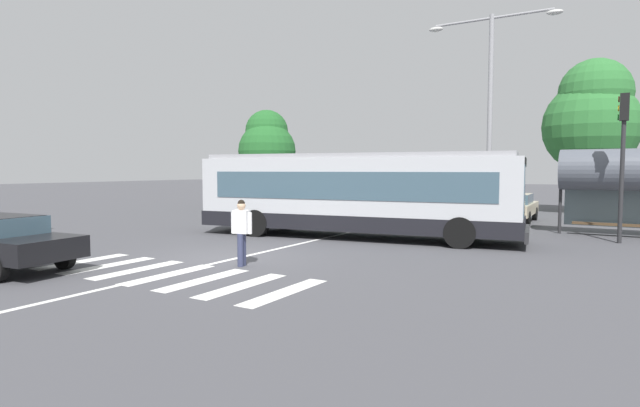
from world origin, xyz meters
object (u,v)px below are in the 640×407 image
parked_car_black (462,204)px  traffic_light_far_corner (623,144)px  parked_car_teal (407,202)px  parked_car_champagne (513,206)px  background_tree_left (267,145)px  parked_car_blue (325,199)px  bus_stop_shelter (627,171)px  pedestrian_crossing_street (242,229)px  parked_car_white (362,200)px  twin_arm_street_lamp (490,97)px  city_transit_bus (355,194)px  background_tree_right (592,117)px

parked_car_black → traffic_light_far_corner: 9.36m
parked_car_teal → parked_car_champagne: same height
parked_car_champagne → background_tree_left: 16.16m
parked_car_blue → bus_stop_shelter: size_ratio=1.00×
pedestrian_crossing_street → parked_car_blue: 16.98m
parked_car_white → traffic_light_far_corner: size_ratio=0.91×
pedestrian_crossing_street → parked_car_teal: bearing=95.4°
parked_car_teal → traffic_light_far_corner: (9.78, -5.60, 2.58)m
parked_car_champagne → twin_arm_street_lamp: 5.98m
city_transit_bus → pedestrian_crossing_street: 6.45m
pedestrian_crossing_street → traffic_light_far_corner: size_ratio=0.34×
parked_car_teal → background_tree_right: size_ratio=0.53×
parked_car_champagne → twin_arm_street_lamp: bearing=-94.8°
twin_arm_street_lamp → parked_car_black: bearing=118.4°
traffic_light_far_corner → city_transit_bus: bearing=-158.3°
traffic_light_far_corner → parked_car_white: bearing=155.9°
twin_arm_street_lamp → traffic_light_far_corner: bearing=-19.6°
parked_car_teal → background_tree_left: bearing=171.6°
city_transit_bus → background_tree_left: size_ratio=1.87×
pedestrian_crossing_street → parked_car_black: bearing=84.8°
parked_car_black → parked_car_champagne: size_ratio=1.00×
pedestrian_crossing_street → parked_car_black: 15.55m
background_tree_left → bus_stop_shelter: bearing=-14.6°
background_tree_right → parked_car_white: bearing=-149.2°
pedestrian_crossing_street → bus_stop_shelter: bus_stop_shelter is taller
bus_stop_shelter → traffic_light_far_corner: bearing=-95.3°
background_tree_right → bus_stop_shelter: bearing=-80.3°
parked_car_teal → traffic_light_far_corner: traffic_light_far_corner is taller
parked_car_teal → traffic_light_far_corner: bearing=-29.8°
parked_car_champagne → background_tree_right: 8.55m
twin_arm_street_lamp → background_tree_right: (3.16, 10.34, -0.08)m
background_tree_right → parked_car_blue: bearing=-155.5°
parked_car_blue → parked_car_champagne: same height
parked_car_black → background_tree_right: size_ratio=0.54×
parked_car_black → bus_stop_shelter: size_ratio=1.02×
parked_car_black → background_tree_left: (-13.22, 1.36, 3.29)m
parked_car_blue → traffic_light_far_corner: 16.31m
parked_car_black → bus_stop_shelter: (7.09, -3.92, 1.65)m
pedestrian_crossing_street → background_tree_right: (6.76, 21.74, 4.39)m
city_transit_bus → twin_arm_street_lamp: 7.26m
traffic_light_far_corner → background_tree_right: 12.28m
twin_arm_street_lamp → background_tree_left: bearing=160.6°
parked_car_teal → twin_arm_street_lamp: bearing=-37.7°
pedestrian_crossing_street → background_tree_left: bearing=125.0°
bus_stop_shelter → city_transit_bus: bearing=-148.8°
traffic_light_far_corner → bus_stop_shelter: bearing=84.7°
background_tree_left → parked_car_blue: bearing=-13.4°
city_transit_bus → parked_car_white: size_ratio=2.62×
traffic_light_far_corner → background_tree_right: (-1.56, 12.01, 2.02)m
parked_car_black → twin_arm_street_lamp: (2.20, -4.08, 4.68)m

